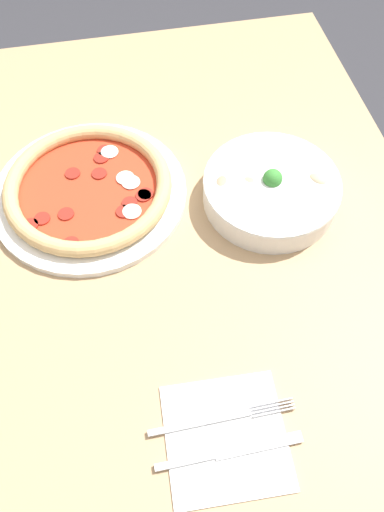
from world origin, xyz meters
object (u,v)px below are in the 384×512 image
Objects in this scene: bowl at (271,188)px; knife at (223,453)px; pizza at (89,189)px; fork at (220,419)px.

bowl is 0.42m from knife.
pizza is at bearing 105.30° from knife.
bowl is at bearing 64.17° from fork.
bowl is (0.07, 0.30, 0.01)m from pizza.
bowl is at bearing 65.88° from knife.
bowl reaches higher than fork.
fork is 1.02× the size of knife.
fork is at bearing 81.29° from knife.
bowl is 1.16× the size of fork.
pizza is at bearing 107.60° from fork.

